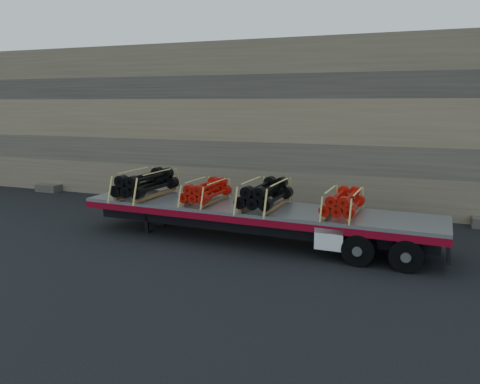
# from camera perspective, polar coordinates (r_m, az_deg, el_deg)

# --- Properties ---
(ground) EXTENTS (120.00, 120.00, 0.00)m
(ground) POSITION_cam_1_polar(r_m,az_deg,el_deg) (15.08, 3.08, -6.33)
(ground) COLOR black
(ground) RESTS_ON ground
(rock_wall) EXTENTS (44.00, 3.00, 7.00)m
(rock_wall) POSITION_cam_1_polar(r_m,az_deg,el_deg) (20.72, 8.66, 8.11)
(rock_wall) COLOR #7A6B54
(rock_wall) RESTS_ON ground
(trailer) EXTENTS (11.80, 2.81, 1.17)m
(trailer) POSITION_cam_1_polar(r_m,az_deg,el_deg) (15.19, 1.66, -3.90)
(trailer) COLOR #A5A7AC
(trailer) RESTS_ON ground
(bundle_front) EXTENTS (1.35, 2.51, 0.87)m
(bundle_front) POSITION_cam_1_polar(r_m,az_deg,el_deg) (16.89, -11.40, 0.94)
(bundle_front) COLOR black
(bundle_front) RESTS_ON trailer
(bundle_midfront) EXTENTS (1.08, 2.01, 0.70)m
(bundle_midfront) POSITION_cam_1_polar(r_m,az_deg,el_deg) (15.67, -4.13, 0.04)
(bundle_midfront) COLOR #BD130A
(bundle_midfront) RESTS_ON trailer
(bundle_midrear) EXTENTS (1.26, 2.35, 0.82)m
(bundle_midrear) POSITION_cam_1_polar(r_m,az_deg,el_deg) (14.83, 3.08, -0.34)
(bundle_midrear) COLOR black
(bundle_midrear) RESTS_ON trailer
(bundle_rear) EXTENTS (1.08, 2.02, 0.70)m
(bundle_rear) POSITION_cam_1_polar(r_m,az_deg,el_deg) (14.19, 12.47, -1.33)
(bundle_rear) COLOR #BD130A
(bundle_rear) RESTS_ON trailer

